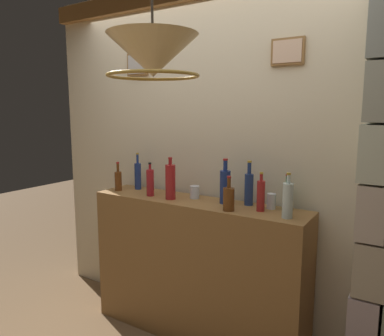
{
  "coord_description": "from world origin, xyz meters",
  "views": [
    {
      "loc": [
        1.38,
        -1.38,
        1.72
      ],
      "look_at": [
        0.0,
        0.79,
        1.31
      ],
      "focal_mm": 34.45,
      "sensor_mm": 36.0,
      "label": 1
    }
  ],
  "objects_px": {
    "liquor_bottle_brandy": "(288,200)",
    "glass_tumbler_rocks": "(271,201)",
    "liquor_bottle_whiskey": "(229,198)",
    "liquor_bottle_vermouth": "(287,195)",
    "glass_tumbler_highball": "(195,192)",
    "pendant_lamp": "(153,57)",
    "liquor_bottle_bourbon": "(150,182)",
    "liquor_bottle_vodka": "(138,175)",
    "liquor_bottle_rye": "(249,188)",
    "liquor_bottle_gin": "(261,195)",
    "liquor_bottle_scotch": "(225,186)",
    "liquor_bottle_mezcal": "(118,180)",
    "liquor_bottle_amaro": "(170,181)"
  },
  "relations": [
    {
      "from": "glass_tumbler_rocks",
      "to": "liquor_bottle_whiskey",
      "type": "bearing_deg",
      "value": -138.78
    },
    {
      "from": "liquor_bottle_rye",
      "to": "liquor_bottle_bourbon",
      "type": "bearing_deg",
      "value": -169.04
    },
    {
      "from": "liquor_bottle_mezcal",
      "to": "liquor_bottle_rye",
      "type": "height_order",
      "value": "liquor_bottle_rye"
    },
    {
      "from": "liquor_bottle_scotch",
      "to": "liquor_bottle_bourbon",
      "type": "bearing_deg",
      "value": -170.38
    },
    {
      "from": "liquor_bottle_vodka",
      "to": "liquor_bottle_amaro",
      "type": "bearing_deg",
      "value": -17.59
    },
    {
      "from": "liquor_bottle_vodka",
      "to": "glass_tumbler_rocks",
      "type": "distance_m",
      "value": 1.17
    },
    {
      "from": "liquor_bottle_vodka",
      "to": "pendant_lamp",
      "type": "bearing_deg",
      "value": -45.39
    },
    {
      "from": "liquor_bottle_gin",
      "to": "liquor_bottle_vodka",
      "type": "relative_size",
      "value": 0.85
    },
    {
      "from": "liquor_bottle_gin",
      "to": "liquor_bottle_whiskey",
      "type": "height_order",
      "value": "liquor_bottle_gin"
    },
    {
      "from": "liquor_bottle_mezcal",
      "to": "liquor_bottle_whiskey",
      "type": "xyz_separation_m",
      "value": [
        1.05,
        -0.06,
        -0.0
      ]
    },
    {
      "from": "liquor_bottle_scotch",
      "to": "liquor_bottle_gin",
      "type": "bearing_deg",
      "value": -10.97
    },
    {
      "from": "liquor_bottle_gin",
      "to": "liquor_bottle_amaro",
      "type": "relative_size",
      "value": 0.83
    },
    {
      "from": "liquor_bottle_scotch",
      "to": "liquor_bottle_vermouth",
      "type": "height_order",
      "value": "liquor_bottle_scotch"
    },
    {
      "from": "pendant_lamp",
      "to": "liquor_bottle_vodka",
      "type": "bearing_deg",
      "value": 134.61
    },
    {
      "from": "liquor_bottle_bourbon",
      "to": "liquor_bottle_whiskey",
      "type": "bearing_deg",
      "value": -4.64
    },
    {
      "from": "glass_tumbler_highball",
      "to": "pendant_lamp",
      "type": "relative_size",
      "value": 0.17
    },
    {
      "from": "liquor_bottle_amaro",
      "to": "liquor_bottle_rye",
      "type": "xyz_separation_m",
      "value": [
        0.56,
        0.15,
        -0.01
      ]
    },
    {
      "from": "liquor_bottle_scotch",
      "to": "liquor_bottle_vermouth",
      "type": "distance_m",
      "value": 0.43
    },
    {
      "from": "liquor_bottle_gin",
      "to": "liquor_bottle_mezcal",
      "type": "height_order",
      "value": "liquor_bottle_gin"
    },
    {
      "from": "liquor_bottle_brandy",
      "to": "liquor_bottle_whiskey",
      "type": "bearing_deg",
      "value": -173.63
    },
    {
      "from": "liquor_bottle_gin",
      "to": "liquor_bottle_mezcal",
      "type": "bearing_deg",
      "value": -178.19
    },
    {
      "from": "glass_tumbler_rocks",
      "to": "pendant_lamp",
      "type": "xyz_separation_m",
      "value": [
        -0.26,
        -0.92,
        0.85
      ]
    },
    {
      "from": "liquor_bottle_whiskey",
      "to": "glass_tumbler_rocks",
      "type": "height_order",
      "value": "liquor_bottle_whiskey"
    },
    {
      "from": "liquor_bottle_gin",
      "to": "liquor_bottle_bourbon",
      "type": "height_order",
      "value": "same"
    },
    {
      "from": "liquor_bottle_gin",
      "to": "liquor_bottle_vodka",
      "type": "distance_m",
      "value": 1.13
    },
    {
      "from": "liquor_bottle_amaro",
      "to": "liquor_bottle_vodka",
      "type": "distance_m",
      "value": 0.46
    },
    {
      "from": "liquor_bottle_scotch",
      "to": "liquor_bottle_brandy",
      "type": "distance_m",
      "value": 0.5
    },
    {
      "from": "liquor_bottle_whiskey",
      "to": "glass_tumbler_highball",
      "type": "height_order",
      "value": "liquor_bottle_whiskey"
    },
    {
      "from": "liquor_bottle_vodka",
      "to": "liquor_bottle_bourbon",
      "type": "height_order",
      "value": "liquor_bottle_vodka"
    },
    {
      "from": "liquor_bottle_gin",
      "to": "liquor_bottle_vodka",
      "type": "height_order",
      "value": "liquor_bottle_vodka"
    },
    {
      "from": "liquor_bottle_whiskey",
      "to": "liquor_bottle_vermouth",
      "type": "bearing_deg",
      "value": 36.12
    },
    {
      "from": "liquor_bottle_mezcal",
      "to": "liquor_bottle_vodka",
      "type": "height_order",
      "value": "liquor_bottle_vodka"
    },
    {
      "from": "liquor_bottle_scotch",
      "to": "liquor_bottle_amaro",
      "type": "height_order",
      "value": "liquor_bottle_scotch"
    },
    {
      "from": "liquor_bottle_vodka",
      "to": "liquor_bottle_scotch",
      "type": "bearing_deg",
      "value": -2.29
    },
    {
      "from": "liquor_bottle_amaro",
      "to": "liquor_bottle_vermouth",
      "type": "bearing_deg",
      "value": 12.08
    },
    {
      "from": "liquor_bottle_mezcal",
      "to": "liquor_bottle_vodka",
      "type": "bearing_deg",
      "value": 51.95
    },
    {
      "from": "liquor_bottle_mezcal",
      "to": "pendant_lamp",
      "type": "distance_m",
      "value": 1.51
    },
    {
      "from": "liquor_bottle_gin",
      "to": "pendant_lamp",
      "type": "bearing_deg",
      "value": -104.93
    },
    {
      "from": "liquor_bottle_vermouth",
      "to": "liquor_bottle_whiskey",
      "type": "bearing_deg",
      "value": -143.88
    },
    {
      "from": "liquor_bottle_vermouth",
      "to": "liquor_bottle_vodka",
      "type": "height_order",
      "value": "liquor_bottle_vodka"
    },
    {
      "from": "liquor_bottle_rye",
      "to": "liquor_bottle_vermouth",
      "type": "height_order",
      "value": "liquor_bottle_rye"
    },
    {
      "from": "liquor_bottle_amaro",
      "to": "glass_tumbler_rocks",
      "type": "relative_size",
      "value": 3.03
    },
    {
      "from": "liquor_bottle_mezcal",
      "to": "liquor_bottle_bourbon",
      "type": "height_order",
      "value": "liquor_bottle_bourbon"
    },
    {
      "from": "glass_tumbler_highball",
      "to": "liquor_bottle_amaro",
      "type": "bearing_deg",
      "value": -139.87
    },
    {
      "from": "glass_tumbler_rocks",
      "to": "liquor_bottle_bourbon",
      "type": "bearing_deg",
      "value": -171.62
    },
    {
      "from": "liquor_bottle_gin",
      "to": "glass_tumbler_highball",
      "type": "xyz_separation_m",
      "value": [
        -0.55,
        0.07,
        -0.06
      ]
    },
    {
      "from": "liquor_bottle_brandy",
      "to": "glass_tumbler_rocks",
      "type": "bearing_deg",
      "value": 136.38
    },
    {
      "from": "liquor_bottle_scotch",
      "to": "liquor_bottle_bourbon",
      "type": "distance_m",
      "value": 0.6
    },
    {
      "from": "liquor_bottle_brandy",
      "to": "liquor_bottle_gin",
      "type": "bearing_deg",
      "value": 163.3
    },
    {
      "from": "liquor_bottle_mezcal",
      "to": "glass_tumbler_rocks",
      "type": "xyz_separation_m",
      "value": [
        1.27,
        0.13,
        -0.04
      ]
    }
  ]
}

